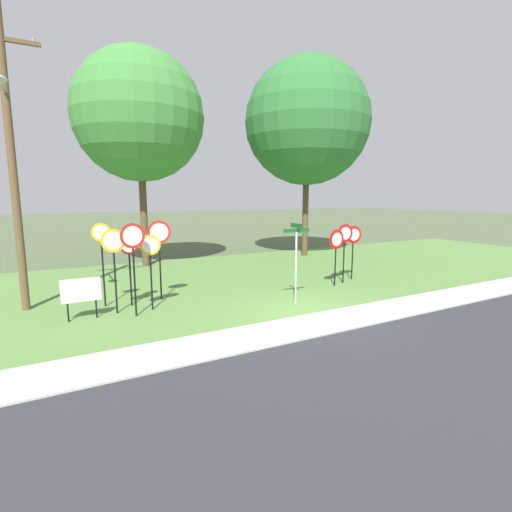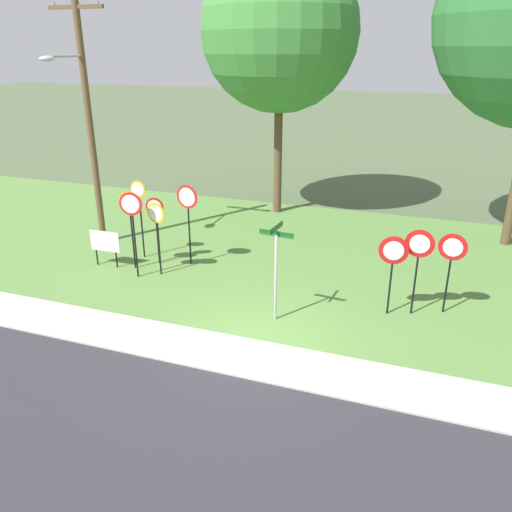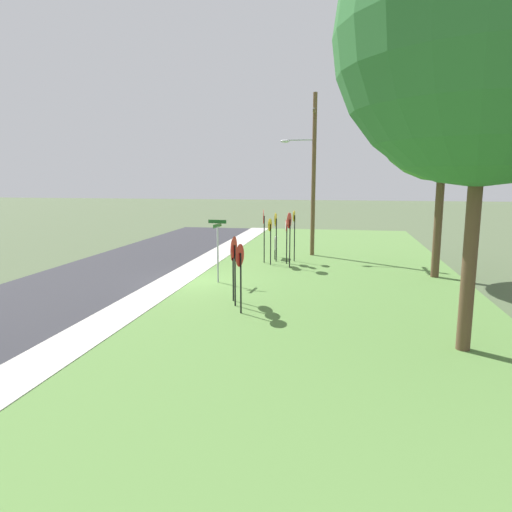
# 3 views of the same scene
# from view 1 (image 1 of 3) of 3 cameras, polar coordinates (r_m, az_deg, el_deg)

# --- Properties ---
(ground_plane) EXTENTS (160.00, 160.00, 0.00)m
(ground_plane) POSITION_cam_1_polar(r_m,az_deg,el_deg) (12.08, 8.63, -8.80)
(ground_plane) COLOR #4C5B3D
(road_asphalt) EXTENTS (44.00, 6.40, 0.01)m
(road_asphalt) POSITION_cam_1_polar(r_m,az_deg,el_deg) (9.02, 28.16, -16.15)
(road_asphalt) COLOR #2D2D33
(road_asphalt) RESTS_ON ground_plane
(sidewalk_strip) EXTENTS (44.00, 1.60, 0.06)m
(sidewalk_strip) POSITION_cam_1_polar(r_m,az_deg,el_deg) (11.47, 11.08, -9.67)
(sidewalk_strip) COLOR #BCB7AD
(sidewalk_strip) RESTS_ON ground_plane
(grass_median) EXTENTS (44.00, 12.00, 0.04)m
(grass_median) POSITION_cam_1_polar(r_m,az_deg,el_deg) (17.06, -3.63, -3.34)
(grass_median) COLOR #567F3D
(grass_median) RESTS_ON ground_plane
(stop_sign_near_left) EXTENTS (0.60, 0.13, 2.35)m
(stop_sign_near_left) POSITION_cam_1_polar(r_m,az_deg,el_deg) (13.08, -18.57, -0.07)
(stop_sign_near_left) COLOR black
(stop_sign_near_left) RESTS_ON grass_median
(stop_sign_near_right) EXTENTS (0.65, 0.13, 2.44)m
(stop_sign_near_right) POSITION_cam_1_polar(r_m,az_deg,el_deg) (12.40, -15.65, -0.04)
(stop_sign_near_right) COLOR black
(stop_sign_near_right) RESTS_ON grass_median
(stop_sign_far_left) EXTENTS (0.60, 0.11, 2.78)m
(stop_sign_far_left) POSITION_cam_1_polar(r_m,az_deg,el_deg) (13.25, -22.25, 1.11)
(stop_sign_far_left) COLOR black
(stop_sign_far_left) RESTS_ON grass_median
(stop_sign_far_center) EXTENTS (0.73, 0.10, 2.66)m
(stop_sign_far_center) POSITION_cam_1_polar(r_m,az_deg,el_deg) (12.32, -20.68, 0.53)
(stop_sign_far_center) COLOR black
(stop_sign_far_center) RESTS_ON grass_median
(stop_sign_far_right) EXTENTS (0.74, 0.15, 2.85)m
(stop_sign_far_right) POSITION_cam_1_polar(r_m,az_deg,el_deg) (11.80, -18.06, 1.03)
(stop_sign_far_right) COLOR black
(stop_sign_far_right) RESTS_ON grass_median
(stop_sign_center_tall) EXTENTS (0.79, 0.14, 2.81)m
(stop_sign_center_tall) POSITION_cam_1_polar(r_m,az_deg,el_deg) (13.52, -14.39, 2.08)
(stop_sign_center_tall) COLOR black
(stop_sign_center_tall) RESTS_ON grass_median
(yield_sign_near_left) EXTENTS (0.76, 0.15, 2.36)m
(yield_sign_near_left) POSITION_cam_1_polar(r_m,az_deg,el_deg) (16.96, 14.53, 2.41)
(yield_sign_near_left) COLOR black
(yield_sign_near_left) RESTS_ON grass_median
(yield_sign_near_right) EXTENTS (0.78, 0.11, 2.50)m
(yield_sign_near_right) POSITION_cam_1_polar(r_m,az_deg,el_deg) (16.09, 13.29, 2.52)
(yield_sign_near_right) COLOR black
(yield_sign_near_right) RESTS_ON grass_median
(yield_sign_far_left) EXTENTS (0.80, 0.12, 2.32)m
(yield_sign_far_left) POSITION_cam_1_polar(r_m,az_deg,el_deg) (15.52, 12.06, 1.77)
(yield_sign_far_left) COLOR black
(yield_sign_far_left) RESTS_ON grass_median
(street_name_post) EXTENTS (0.96, 0.81, 2.74)m
(street_name_post) POSITION_cam_1_polar(r_m,az_deg,el_deg) (12.74, 6.08, -0.01)
(street_name_post) COLOR #9EA0A8
(street_name_post) RESTS_ON grass_median
(utility_pole) EXTENTS (2.10, 2.09, 9.28)m
(utility_pole) POSITION_cam_1_polar(r_m,az_deg,el_deg) (13.90, -33.09, 13.18)
(utility_pole) COLOR brown
(utility_pole) RESTS_ON grass_median
(notice_board) EXTENTS (1.10, 0.07, 1.25)m
(notice_board) POSITION_cam_1_polar(r_m,az_deg,el_deg) (12.30, -24.91, -5.00)
(notice_board) COLOR black
(notice_board) RESTS_ON grass_median
(oak_tree_left) EXTENTS (6.41, 6.41, 10.75)m
(oak_tree_left) POSITION_cam_1_polar(r_m,az_deg,el_deg) (20.71, -17.22, 19.50)
(oak_tree_left) COLOR brown
(oak_tree_left) RESTS_ON grass_median
(oak_tree_right) EXTENTS (7.31, 7.31, 11.58)m
(oak_tree_right) POSITION_cam_1_polar(r_m,az_deg,el_deg) (23.67, 7.74, 19.39)
(oak_tree_right) COLOR brown
(oak_tree_right) RESTS_ON grass_median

